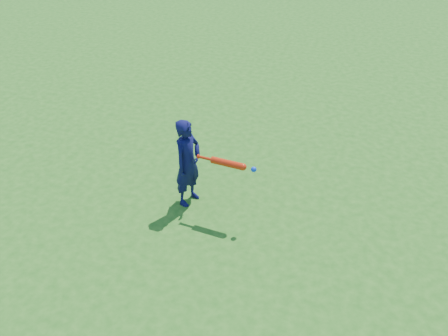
{
  "coord_description": "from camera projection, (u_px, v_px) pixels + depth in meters",
  "views": [
    {
      "loc": [
        1.63,
        -4.9,
        4.05
      ],
      "look_at": [
        0.09,
        -0.04,
        0.65
      ],
      "focal_mm": 40.0,
      "sensor_mm": 36.0,
      "label": 1
    }
  ],
  "objects": [
    {
      "name": "bat_swing",
      "position": [
        230.0,
        164.0,
        6.0
      ],
      "size": [
        0.77,
        0.13,
        0.09
      ],
      "rotation": [
        0.0,
        0.0,
        -0.1
      ],
      "color": "red",
      "rests_on": "ground"
    },
    {
      "name": "ground",
      "position": [
        219.0,
        206.0,
        6.54
      ],
      "size": [
        80.0,
        80.0,
        0.0
      ],
      "primitive_type": "plane",
      "color": "#206117",
      "rests_on": "ground"
    },
    {
      "name": "child",
      "position": [
        188.0,
        163.0,
        6.32
      ],
      "size": [
        0.4,
        0.5,
        1.2
      ],
      "primitive_type": "imported",
      "rotation": [
        0.0,
        0.0,
        1.29
      ],
      "color": "#0D0F40",
      "rests_on": "ground"
    }
  ]
}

